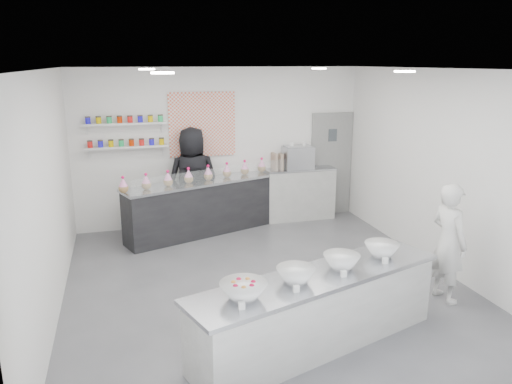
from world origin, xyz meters
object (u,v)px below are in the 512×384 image
prep_counter (318,311)px  staff_left (191,187)px  espresso_ledge (299,194)px  espresso_machine (298,158)px  back_bar (209,206)px  staff_right (193,179)px  woman_prep (449,243)px

prep_counter → staff_left: bearing=81.4°
prep_counter → espresso_ledge: 4.68m
espresso_machine → back_bar: bearing=-169.8°
staff_left → staff_right: bearing=-163.6°
back_bar → woman_prep: bearing=-73.9°
prep_counter → espresso_machine: bearing=54.3°
back_bar → staff_right: (-0.24, 0.25, 0.47)m
prep_counter → staff_right: staff_right is taller
espresso_machine → staff_right: size_ratio=0.29×
espresso_ledge → woman_prep: bearing=-80.6°
espresso_machine → espresso_ledge: bearing=0.0°
woman_prep → staff_left: staff_left is taller
espresso_machine → staff_left: 2.19m
prep_counter → back_bar: (-0.47, 4.12, 0.07)m
staff_left → espresso_machine: bearing=-161.3°
espresso_ledge → woman_prep: 3.92m
back_bar → espresso_machine: size_ratio=5.62×
back_bar → staff_right: 0.59m
back_bar → espresso_ledge: espresso_ledge is taller
espresso_machine → staff_left: bearing=-177.7°
espresso_machine → woman_prep: (0.69, -3.86, -0.46)m
prep_counter → woman_prep: size_ratio=1.95×
espresso_ledge → staff_left: staff_left is taller
espresso_machine → staff_right: staff_right is taller
woman_prep → prep_counter: bearing=100.2°
prep_counter → staff_right: (-0.71, 4.37, 0.55)m
back_bar → woman_prep: woman_prep is taller
prep_counter → back_bar: size_ratio=0.97×
prep_counter → espresso_machine: espresso_machine is taller
espresso_ledge → staff_left: size_ratio=0.86×
espresso_machine → staff_left: (-2.15, -0.08, -0.44)m
back_bar → staff_left: 0.50m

